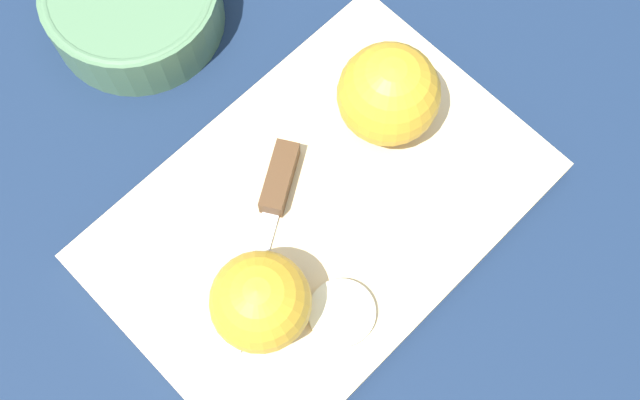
# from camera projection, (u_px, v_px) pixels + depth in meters

# --- Properties ---
(ground_plane) EXTENTS (4.00, 4.00, 0.00)m
(ground_plane) POSITION_uv_depth(u_px,v_px,m) (320.00, 216.00, 0.59)
(ground_plane) COLOR #14233D
(cutting_board) EXTENTS (0.36, 0.27, 0.02)m
(cutting_board) POSITION_uv_depth(u_px,v_px,m) (320.00, 213.00, 0.58)
(cutting_board) COLOR #D1B789
(cutting_board) RESTS_ON ground_plane
(apple_half_left) EXTENTS (0.08, 0.08, 0.08)m
(apple_half_left) POSITION_uv_depth(u_px,v_px,m) (389.00, 95.00, 0.56)
(apple_half_left) COLOR gold
(apple_half_left) RESTS_ON cutting_board
(apple_half_right) EXTENTS (0.07, 0.07, 0.07)m
(apple_half_right) POSITION_uv_depth(u_px,v_px,m) (260.00, 302.00, 0.51)
(apple_half_right) COLOR gold
(apple_half_right) RESTS_ON cutting_board
(knife) EXTENTS (0.13, 0.12, 0.02)m
(knife) POSITION_uv_depth(u_px,v_px,m) (275.00, 196.00, 0.57)
(knife) COLOR silver
(knife) RESTS_ON cutting_board
(apple_slice) EXTENTS (0.05, 0.05, 0.01)m
(apple_slice) POSITION_uv_depth(u_px,v_px,m) (342.00, 313.00, 0.54)
(apple_slice) COLOR beige
(apple_slice) RESTS_ON cutting_board
(bowl) EXTENTS (0.15, 0.15, 0.05)m
(bowl) POSITION_uv_depth(u_px,v_px,m) (133.00, 3.00, 0.62)
(bowl) COLOR #4C704C
(bowl) RESTS_ON ground_plane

